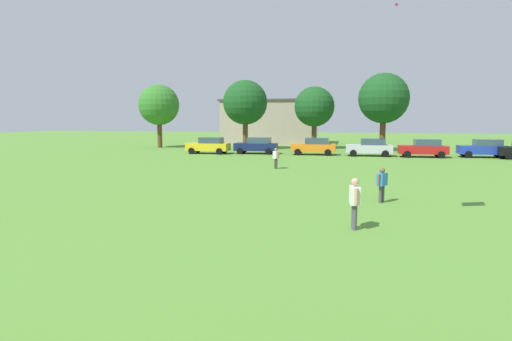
{
  "coord_description": "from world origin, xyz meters",
  "views": [
    {
      "loc": [
        5.11,
        -0.43,
        3.62
      ],
      "look_at": [
        2.67,
        11.1,
        2.18
      ],
      "focal_mm": 30.3,
      "sensor_mm": 36.0,
      "label": 1
    }
  ],
  "objects_px": {
    "parked_car_blue_5": "(484,148)",
    "tree_far_left": "(159,105)",
    "parked_car_yellow_0": "(209,145)",
    "parked_car_navy_1": "(257,145)",
    "parked_car_silver_3": "(370,147)",
    "parked_car_red_4": "(424,148)",
    "tree_left": "(245,103)",
    "tree_far_right": "(384,99)",
    "parked_car_orange_2": "(314,146)",
    "tree_right": "(314,107)",
    "adult_bystander": "(355,199)",
    "bystander_near_trees": "(382,182)",
    "bystander_midfield": "(276,156)"
  },
  "relations": [
    {
      "from": "parked_car_red_4",
      "to": "tree_left",
      "type": "distance_m",
      "value": 20.29
    },
    {
      "from": "tree_far_left",
      "to": "tree_right",
      "type": "xyz_separation_m",
      "value": [
        18.76,
        1.74,
        -0.27
      ]
    },
    {
      "from": "parked_car_silver_3",
      "to": "tree_right",
      "type": "distance_m",
      "value": 11.39
    },
    {
      "from": "parked_car_navy_1",
      "to": "parked_car_blue_5",
      "type": "bearing_deg",
      "value": -179.47
    },
    {
      "from": "adult_bystander",
      "to": "parked_car_blue_5",
      "type": "xyz_separation_m",
      "value": [
        12.1,
        29.06,
        -0.15
      ]
    },
    {
      "from": "parked_car_orange_2",
      "to": "parked_car_red_4",
      "type": "bearing_deg",
      "value": 176.98
    },
    {
      "from": "bystander_near_trees",
      "to": "parked_car_yellow_0",
      "type": "relative_size",
      "value": 0.35
    },
    {
      "from": "bystander_near_trees",
      "to": "parked_car_yellow_0",
      "type": "bearing_deg",
      "value": 65.37
    },
    {
      "from": "parked_car_silver_3",
      "to": "tree_far_left",
      "type": "bearing_deg",
      "value": -15.85
    },
    {
      "from": "parked_car_orange_2",
      "to": "parked_car_silver_3",
      "type": "relative_size",
      "value": 1.0
    },
    {
      "from": "parked_car_red_4",
      "to": "bystander_midfield",
      "type": "bearing_deg",
      "value": 45.0
    },
    {
      "from": "adult_bystander",
      "to": "parked_car_red_4",
      "type": "height_order",
      "value": "adult_bystander"
    },
    {
      "from": "parked_car_orange_2",
      "to": "parked_car_yellow_0",
      "type": "bearing_deg",
      "value": 4.06
    },
    {
      "from": "parked_car_red_4",
      "to": "parked_car_blue_5",
      "type": "height_order",
      "value": "same"
    },
    {
      "from": "parked_car_orange_2",
      "to": "tree_left",
      "type": "relative_size",
      "value": 0.54
    },
    {
      "from": "tree_left",
      "to": "parked_car_yellow_0",
      "type": "bearing_deg",
      "value": -107.76
    },
    {
      "from": "parked_car_silver_3",
      "to": "parked_car_orange_2",
      "type": "bearing_deg",
      "value": -2.96
    },
    {
      "from": "adult_bystander",
      "to": "tree_far_right",
      "type": "relative_size",
      "value": 0.2
    },
    {
      "from": "parked_car_red_4",
      "to": "tree_far_left",
      "type": "relative_size",
      "value": 0.56
    },
    {
      "from": "parked_car_blue_5",
      "to": "tree_left",
      "type": "xyz_separation_m",
      "value": [
        -24.03,
        5.78,
        4.53
      ]
    },
    {
      "from": "parked_car_silver_3",
      "to": "parked_car_navy_1",
      "type": "bearing_deg",
      "value": -2.16
    },
    {
      "from": "parked_car_blue_5",
      "to": "tree_far_right",
      "type": "bearing_deg",
      "value": -34.97
    },
    {
      "from": "parked_car_orange_2",
      "to": "parked_car_red_4",
      "type": "relative_size",
      "value": 1.0
    },
    {
      "from": "parked_car_yellow_0",
      "to": "adult_bystander",
      "type": "bearing_deg",
      "value": 116.83
    },
    {
      "from": "parked_car_yellow_0",
      "to": "parked_car_silver_3",
      "type": "xyz_separation_m",
      "value": [
        15.98,
        0.48,
        0.0
      ]
    },
    {
      "from": "parked_car_navy_1",
      "to": "tree_far_left",
      "type": "xyz_separation_m",
      "value": [
        -13.61,
        6.61,
        4.34
      ]
    },
    {
      "from": "parked_car_yellow_0",
      "to": "parked_car_blue_5",
      "type": "height_order",
      "value": "same"
    },
    {
      "from": "tree_far_right",
      "to": "parked_car_orange_2",
      "type": "bearing_deg",
      "value": -137.42
    },
    {
      "from": "parked_car_silver_3",
      "to": "tree_right",
      "type": "relative_size",
      "value": 0.59
    },
    {
      "from": "tree_far_right",
      "to": "tree_left",
      "type": "bearing_deg",
      "value": -179.06
    },
    {
      "from": "parked_car_silver_3",
      "to": "tree_right",
      "type": "height_order",
      "value": "tree_right"
    },
    {
      "from": "parked_car_blue_5",
      "to": "tree_right",
      "type": "height_order",
      "value": "tree_right"
    },
    {
      "from": "adult_bystander",
      "to": "tree_left",
      "type": "height_order",
      "value": "tree_left"
    },
    {
      "from": "bystander_midfield",
      "to": "parked_car_red_4",
      "type": "distance_m",
      "value": 16.9
    },
    {
      "from": "parked_car_red_4",
      "to": "tree_far_left",
      "type": "distance_m",
      "value": 30.81
    },
    {
      "from": "tree_far_left",
      "to": "tree_right",
      "type": "distance_m",
      "value": 18.84
    },
    {
      "from": "parked_car_orange_2",
      "to": "tree_left",
      "type": "distance_m",
      "value": 11.39
    },
    {
      "from": "parked_car_blue_5",
      "to": "parked_car_silver_3",
      "type": "bearing_deg",
      "value": 3.45
    },
    {
      "from": "tree_right",
      "to": "adult_bystander",
      "type": "bearing_deg",
      "value": -83.6
    },
    {
      "from": "parked_car_yellow_0",
      "to": "tree_left",
      "type": "relative_size",
      "value": 0.54
    },
    {
      "from": "parked_car_silver_3",
      "to": "parked_car_red_4",
      "type": "distance_m",
      "value": 4.85
    },
    {
      "from": "parked_car_red_4",
      "to": "tree_far_right",
      "type": "height_order",
      "value": "tree_far_right"
    },
    {
      "from": "adult_bystander",
      "to": "parked_car_yellow_0",
      "type": "height_order",
      "value": "adult_bystander"
    },
    {
      "from": "tree_far_left",
      "to": "tree_far_right",
      "type": "height_order",
      "value": "tree_far_right"
    },
    {
      "from": "parked_car_blue_5",
      "to": "tree_far_left",
      "type": "distance_m",
      "value": 35.87
    },
    {
      "from": "parked_car_blue_5",
      "to": "tree_far_right",
      "type": "xyz_separation_m",
      "value": [
        -8.62,
        6.03,
        4.87
      ]
    },
    {
      "from": "parked_car_orange_2",
      "to": "tree_far_left",
      "type": "height_order",
      "value": "tree_far_left"
    },
    {
      "from": "bystander_near_trees",
      "to": "parked_car_red_4",
      "type": "bearing_deg",
      "value": 18.58
    },
    {
      "from": "parked_car_yellow_0",
      "to": "parked_car_blue_5",
      "type": "bearing_deg",
      "value": -177.6
    },
    {
      "from": "bystander_midfield",
      "to": "tree_far_left",
      "type": "relative_size",
      "value": 0.2
    }
  ]
}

